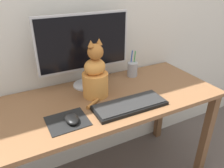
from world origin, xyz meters
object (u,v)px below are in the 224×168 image
(keyboard, at_px, (130,105))
(pen_cup, at_px, (132,69))
(monitor, at_px, (84,46))
(cat, at_px, (95,76))
(computer_mouse_left, at_px, (72,119))

(keyboard, relative_size, pen_cup, 2.26)
(pen_cup, bearing_deg, monitor, 178.72)
(pen_cup, bearing_deg, keyboard, -123.69)
(monitor, relative_size, cat, 1.67)
(computer_mouse_left, xyz_separation_m, cat, (0.21, 0.19, 0.11))
(keyboard, bearing_deg, pen_cup, 56.81)
(cat, bearing_deg, monitor, 77.23)
(computer_mouse_left, relative_size, cat, 0.30)
(keyboard, bearing_deg, computer_mouse_left, 178.51)
(computer_mouse_left, height_order, pen_cup, pen_cup)
(cat, bearing_deg, computer_mouse_left, -151.98)
(computer_mouse_left, bearing_deg, cat, 42.07)
(cat, xyz_separation_m, pen_cup, (0.34, 0.14, -0.08))
(monitor, height_order, cat, monitor)
(monitor, xyz_separation_m, computer_mouse_left, (-0.21, -0.33, -0.24))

